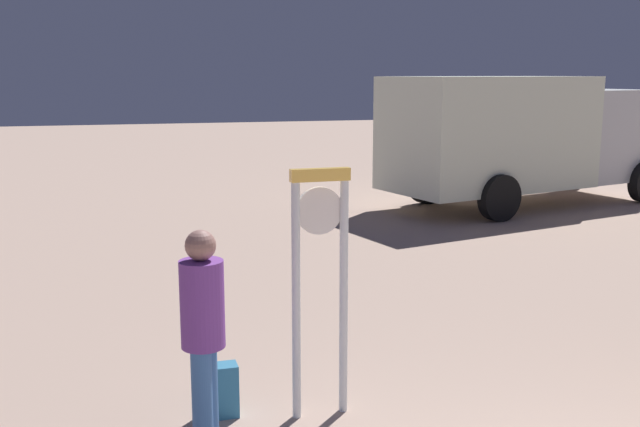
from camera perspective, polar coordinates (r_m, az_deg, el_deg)
standing_clock at (r=5.91m, az=-0.01°, el=-4.09°), size 0.48×0.11×2.05m
person_near_clock at (r=5.50m, az=-9.01°, el=-8.87°), size 0.32×0.32×1.69m
backpack at (r=6.28m, az=-7.69°, el=-13.40°), size 0.28×0.21×0.44m
box_truck_near at (r=16.15m, az=14.85°, el=5.92°), size 6.53×3.72×2.73m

